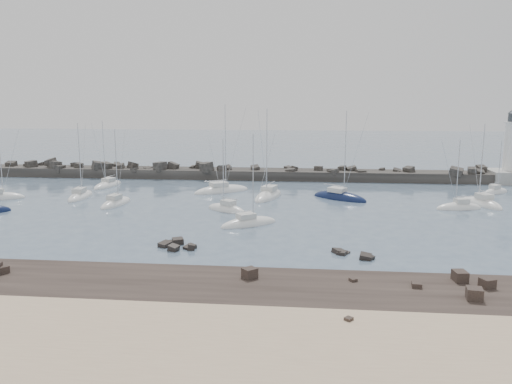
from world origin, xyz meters
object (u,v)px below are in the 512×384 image
lighthouse (509,166)px  sailboat_10 (482,204)px  sailboat_13 (108,186)px  sailboat_4 (222,191)px  sailboat_0 (0,198)px  sailboat_12 (495,192)px  sailboat_1 (80,197)px  sailboat_5 (227,210)px  sailboat_9 (459,208)px  sailboat_8 (340,198)px  sailboat_7 (249,224)px  sailboat_6 (268,197)px  sailboat_3 (116,204)px

lighthouse → sailboat_10: bearing=-118.7°
sailboat_13 → sailboat_4: bearing=-9.1°
sailboat_0 → sailboat_12: (79.26, 13.14, -0.01)m
sailboat_1 → sailboat_12: (67.18, 10.70, -0.00)m
sailboat_1 → sailboat_5: sailboat_1 is taller
sailboat_9 → sailboat_13: bearing=166.9°
sailboat_8 → sailboat_13: bearing=169.7°
sailboat_1 → sailboat_9: bearing=-2.6°
sailboat_9 → sailboat_12: 16.53m
sailboat_0 → sailboat_7: size_ratio=0.97×
lighthouse → sailboat_13: size_ratio=1.15×
sailboat_1 → sailboat_12: sailboat_1 is taller
sailboat_6 → sailboat_9: 28.29m
sailboat_0 → sailboat_3: (19.72, -2.19, -0.01)m
sailboat_7 → sailboat_12: sailboat_7 is taller
sailboat_0 → sailboat_4: size_ratio=0.76×
sailboat_1 → sailboat_13: bearing=89.2°
sailboat_1 → sailboat_10: sailboat_10 is taller
sailboat_7 → sailboat_9: bearing=22.8°
sailboat_10 → sailboat_12: sailboat_10 is taller
sailboat_5 → sailboat_12: bearing=22.7°
sailboat_6 → lighthouse: bearing=23.8°
sailboat_13 → sailboat_6: bearing=-14.4°
sailboat_5 → sailboat_3: bearing=171.7°
sailboat_4 → sailboat_9: sailboat_4 is taller
sailboat_8 → sailboat_13: 41.49m
sailboat_0 → sailboat_7: 42.56m
sailboat_3 → sailboat_9: size_ratio=1.11×
sailboat_4 → sailboat_7: (7.17, -22.09, -0.00)m
lighthouse → sailboat_6: bearing=-156.2°
sailboat_10 → sailboat_4: bearing=170.5°
sailboat_5 → sailboat_6: (5.09, 10.23, 0.01)m
lighthouse → sailboat_5: (-48.97, -29.62, -2.95)m
sailboat_0 → sailboat_4: 34.95m
sailboat_3 → sailboat_12: 61.48m
sailboat_8 → sailboat_13: (-40.82, 7.45, -0.02)m
sailboat_0 → sailboat_5: sailboat_0 is taller
lighthouse → sailboat_8: lighthouse is taller
sailboat_0 → sailboat_3: sailboat_3 is taller
sailboat_1 → sailboat_6: 29.91m
sailboat_4 → sailboat_5: sailboat_4 is taller
sailboat_7 → sailboat_10: sailboat_10 is taller
sailboat_5 → sailboat_8: size_ratio=0.74×
sailboat_4 → sailboat_5: bearing=-77.6°
sailboat_3 → sailboat_8: (33.33, 7.89, 0.00)m
sailboat_4 → sailboat_12: 45.82m
sailboat_6 → sailboat_7: size_ratio=1.24×
lighthouse → sailboat_12: size_ratio=1.53×
sailboat_5 → sailboat_13: sailboat_13 is taller
sailboat_1 → sailboat_5: bearing=-16.1°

